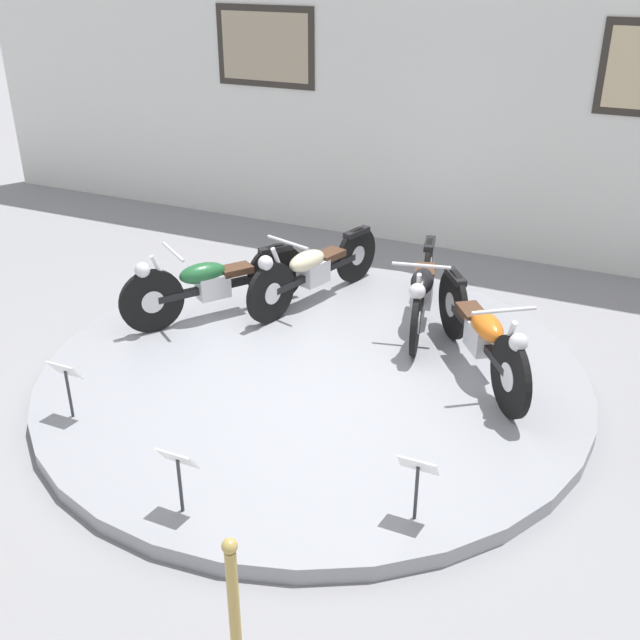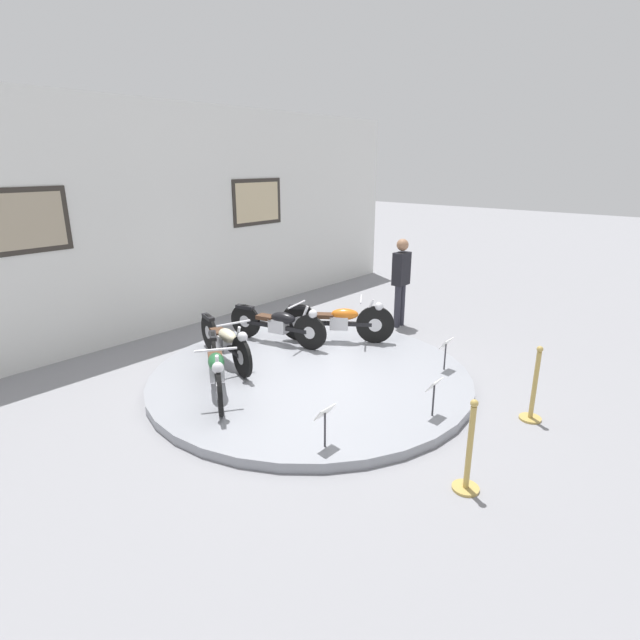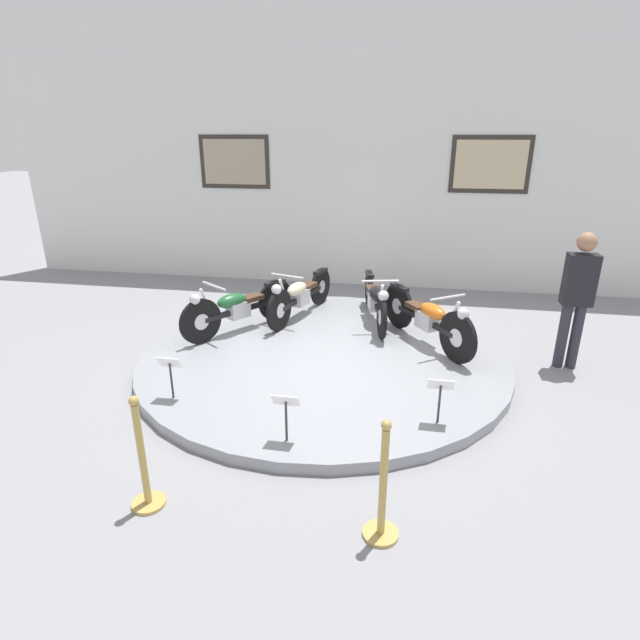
% 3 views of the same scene
% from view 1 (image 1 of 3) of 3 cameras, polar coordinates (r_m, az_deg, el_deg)
% --- Properties ---
extents(ground_plane, '(60.00, 60.00, 0.00)m').
position_cam_1_polar(ground_plane, '(6.81, -0.48, -4.60)').
color(ground_plane, gray).
extents(display_platform, '(4.87, 4.87, 0.13)m').
position_cam_1_polar(display_platform, '(6.77, -0.49, -4.14)').
color(display_platform, gray).
rests_on(display_platform, ground_plane).
extents(back_wall, '(14.00, 0.22, 4.29)m').
position_cam_1_polar(back_wall, '(9.49, 9.69, 17.93)').
color(back_wall, silver).
rests_on(back_wall, ground_plane).
extents(motorcycle_green, '(1.19, 1.66, 0.80)m').
position_cam_1_polar(motorcycle_green, '(7.57, -8.20, 2.91)').
color(motorcycle_green, black).
rests_on(motorcycle_green, display_platform).
extents(motorcycle_cream, '(0.69, 1.91, 0.79)m').
position_cam_1_polar(motorcycle_cream, '(7.83, -0.52, 3.97)').
color(motorcycle_cream, black).
rests_on(motorcycle_cream, display_platform).
extents(motorcycle_black, '(0.60, 1.93, 0.78)m').
position_cam_1_polar(motorcycle_black, '(7.44, 7.81, 2.43)').
color(motorcycle_black, black).
rests_on(motorcycle_black, display_platform).
extents(motorcycle_orange, '(1.21, 1.69, 0.81)m').
position_cam_1_polar(motorcycle_orange, '(6.62, 12.20, -0.97)').
color(motorcycle_orange, black).
rests_on(motorcycle_orange, display_platform).
extents(info_placard_front_left, '(0.26, 0.11, 0.51)m').
position_cam_1_polar(info_placard_front_left, '(6.22, -18.77, -4.15)').
color(info_placard_front_left, '#333338').
rests_on(info_placard_front_left, display_platform).
extents(info_placard_front_centre, '(0.26, 0.11, 0.51)m').
position_cam_1_polar(info_placard_front_centre, '(5.04, -10.76, -10.92)').
color(info_placard_front_centre, '#333338').
rests_on(info_placard_front_centre, display_platform).
extents(info_placard_front_right, '(0.26, 0.11, 0.51)m').
position_cam_1_polar(info_placard_front_right, '(4.94, 7.45, -11.54)').
color(info_placard_front_right, '#333338').
rests_on(info_placard_front_right, display_platform).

